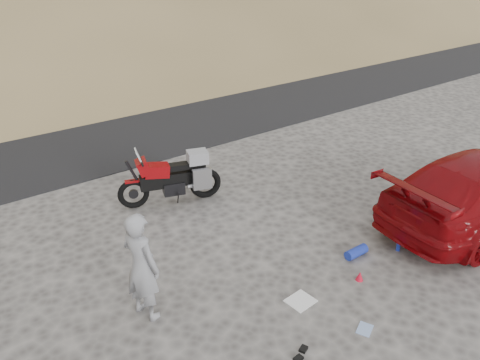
% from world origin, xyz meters
% --- Properties ---
extents(ground, '(140.00, 140.00, 0.00)m').
position_xyz_m(ground, '(0.00, 0.00, 0.00)').
color(ground, '#474442').
rests_on(ground, ground).
extents(road, '(120.00, 7.00, 0.05)m').
position_xyz_m(road, '(0.00, 9.00, 0.00)').
color(road, black).
rests_on(road, ground).
extents(motorcycle, '(2.36, 1.14, 1.45)m').
position_xyz_m(motorcycle, '(0.72, 3.22, 0.62)').
color(motorcycle, black).
rests_on(motorcycle, ground).
extents(man, '(0.65, 0.80, 1.91)m').
position_xyz_m(man, '(-1.56, 0.19, 0.00)').
color(man, gray).
rests_on(man, ground).
extents(red_car, '(5.52, 2.64, 1.55)m').
position_xyz_m(red_car, '(5.68, -1.54, 0.00)').
color(red_car, maroon).
rests_on(red_car, ground).
extents(gear_white_cloth, '(0.48, 0.44, 0.02)m').
position_xyz_m(gear_white_cloth, '(0.68, -1.11, 0.01)').
color(gear_white_cloth, white).
rests_on(gear_white_cloth, ground).
extents(gear_blue_mat, '(0.49, 0.20, 0.20)m').
position_xyz_m(gear_blue_mat, '(2.44, -0.81, 0.10)').
color(gear_blue_mat, '#1B2FA5').
rests_on(gear_blue_mat, ground).
extents(gear_bottle, '(0.10, 0.10, 0.21)m').
position_xyz_m(gear_bottle, '(3.27, -1.18, 0.11)').
color(gear_bottle, '#1B2FA5').
rests_on(gear_bottle, ground).
extents(gear_funnel, '(0.18, 0.18, 0.18)m').
position_xyz_m(gear_funnel, '(1.93, -1.33, 0.09)').
color(gear_funnel, red).
rests_on(gear_funnel, ground).
extents(gear_glove_a, '(0.15, 0.11, 0.04)m').
position_xyz_m(gear_glove_a, '(-0.21, -2.02, 0.02)').
color(gear_glove_a, black).
rests_on(gear_glove_a, ground).
extents(gear_glove_b, '(0.16, 0.14, 0.04)m').
position_xyz_m(gear_glove_b, '(-0.03, -1.93, 0.02)').
color(gear_glove_b, black).
rests_on(gear_glove_b, ground).
extents(gear_blue_cloth, '(0.36, 0.32, 0.01)m').
position_xyz_m(gear_blue_cloth, '(1.04, -2.20, 0.01)').
color(gear_blue_cloth, '#88A2D2').
rests_on(gear_blue_cloth, ground).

